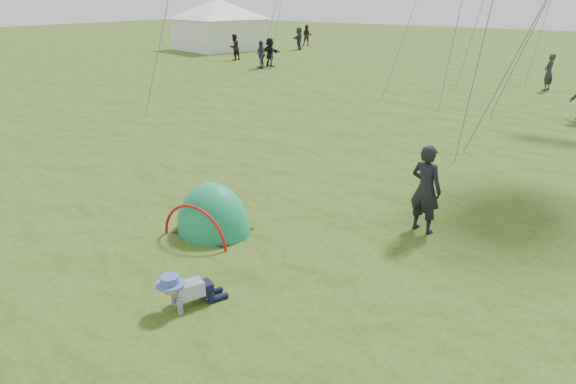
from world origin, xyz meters
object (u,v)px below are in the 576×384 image
Objects in this scene: popup_tent at (214,231)px; event_marquee at (219,23)px; standing_adult at (426,189)px; crawling_toddler at (185,289)px.

event_marquee is (-23.64, 25.26, 2.09)m from popup_tent.
event_marquee is at bearing 127.98° from popup_tent.
popup_tent is at bearing 46.81° from standing_adult.
crawling_toddler is 0.39× the size of popup_tent.
crawling_toddler is at bearing -60.09° from popup_tent.
popup_tent is at bearing -33.94° from event_marquee.
standing_adult reaches higher than crawling_toddler.
event_marquee is at bearing -30.19° from standing_adult.
event_marquee is at bearing 155.42° from crawling_toddler.
popup_tent reaches higher than crawling_toddler.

